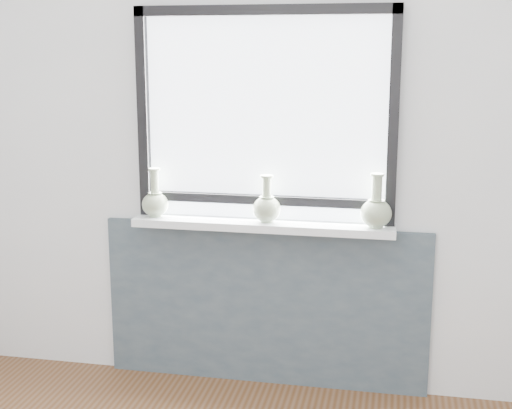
% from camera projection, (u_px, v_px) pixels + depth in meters
% --- Properties ---
extents(back_wall, '(3.60, 0.02, 2.60)m').
position_uv_depth(back_wall, '(266.00, 139.00, 3.57)').
color(back_wall, silver).
rests_on(back_wall, ground).
extents(apron_panel, '(1.70, 0.03, 0.86)m').
position_uv_depth(apron_panel, '(265.00, 305.00, 3.73)').
color(apron_panel, '#48555D').
rests_on(apron_panel, ground).
extents(windowsill, '(1.32, 0.18, 0.04)m').
position_uv_depth(windowsill, '(262.00, 225.00, 3.57)').
color(windowsill, white).
rests_on(windowsill, apron_panel).
extents(window, '(1.30, 0.06, 1.05)m').
position_uv_depth(window, '(265.00, 112.00, 3.51)').
color(window, black).
rests_on(window, windowsill).
extents(vase_a, '(0.14, 0.14, 0.25)m').
position_uv_depth(vase_a, '(155.00, 202.00, 3.65)').
color(vase_a, '#A0B38F').
rests_on(vase_a, windowsill).
extents(vase_b, '(0.14, 0.14, 0.24)m').
position_uv_depth(vase_b, '(267.00, 207.00, 3.54)').
color(vase_b, '#A0B38F').
rests_on(vase_b, windowsill).
extents(vase_c, '(0.15, 0.15, 0.26)m').
position_uv_depth(vase_c, '(376.00, 210.00, 3.42)').
color(vase_c, '#A0B38F').
rests_on(vase_c, windowsill).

